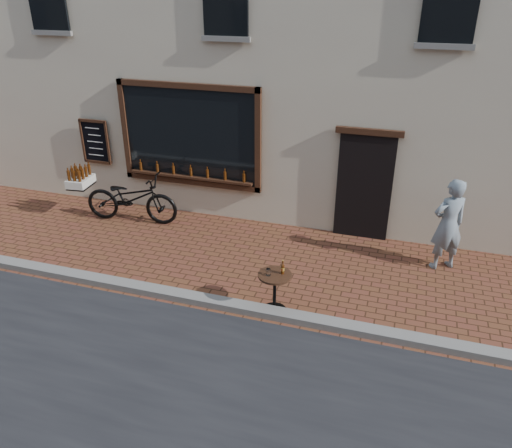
% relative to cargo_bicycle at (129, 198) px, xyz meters
% --- Properties ---
extents(ground, '(90.00, 90.00, 0.00)m').
position_rel_cargo_bicycle_xyz_m(ground, '(3.07, -2.66, -0.56)').
color(ground, brown).
rests_on(ground, ground).
extents(kerb, '(90.00, 0.25, 0.12)m').
position_rel_cargo_bicycle_xyz_m(kerb, '(3.07, -2.46, -0.50)').
color(kerb, slate).
rests_on(kerb, ground).
extents(cargo_bicycle, '(2.48, 0.96, 1.18)m').
position_rel_cargo_bicycle_xyz_m(cargo_bicycle, '(0.00, 0.00, 0.00)').
color(cargo_bicycle, black).
rests_on(cargo_bicycle, ground).
extents(bistro_table, '(0.55, 0.55, 0.94)m').
position_rel_cargo_bicycle_xyz_m(bistro_table, '(3.98, -2.30, -0.06)').
color(bistro_table, black).
rests_on(bistro_table, ground).
extents(pedestrian, '(0.77, 0.69, 1.77)m').
position_rel_cargo_bicycle_xyz_m(pedestrian, '(6.59, -0.00, 0.32)').
color(pedestrian, gray).
rests_on(pedestrian, ground).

